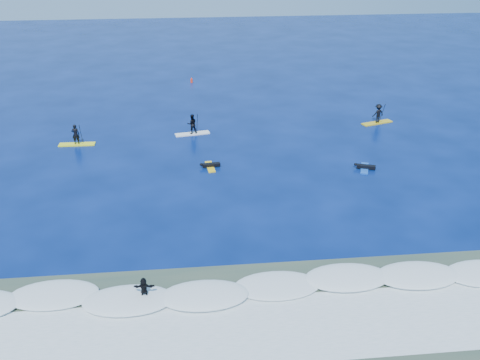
{
  "coord_description": "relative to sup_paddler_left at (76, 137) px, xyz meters",
  "views": [
    {
      "loc": [
        -3.42,
        -33.27,
        18.24
      ],
      "look_at": [
        0.23,
        2.51,
        0.6
      ],
      "focal_mm": 40.0,
      "sensor_mm": 36.0,
      "label": 1
    }
  ],
  "objects": [
    {
      "name": "wave_surfer",
      "position": [
        7.32,
        -22.65,
        0.06
      ],
      "size": [
        1.83,
        0.59,
        1.31
      ],
      "rotation": [
        0.0,
        0.0,
        -0.05
      ],
      "color": "white",
      "rests_on": "breaking_wave"
    },
    {
      "name": "breaking_wave",
      "position": [
        13.45,
        -22.36,
        -0.7
      ],
      "size": [
        40.0,
        6.0,
        0.3
      ],
      "primitive_type": "cube",
      "color": "white",
      "rests_on": "ground"
    },
    {
      "name": "sup_paddler_center",
      "position": [
        10.35,
        1.57,
        0.15
      ],
      "size": [
        3.32,
        1.38,
        2.26
      ],
      "rotation": [
        0.0,
        0.0,
        0.18
      ],
      "color": "white",
      "rests_on": "ground"
    },
    {
      "name": "prone_paddler_near",
      "position": [
        11.63,
        -6.04,
        -0.55
      ],
      "size": [
        1.69,
        2.17,
        0.44
      ],
      "rotation": [
        0.0,
        0.0,
        1.68
      ],
      "color": "yellow",
      "rests_on": "ground"
    },
    {
      "name": "ground",
      "position": [
        13.45,
        -12.36,
        -0.7
      ],
      "size": [
        160.0,
        160.0,
        0.0
      ],
      "primitive_type": "plane",
      "color": "#031549",
      "rests_on": "ground"
    },
    {
      "name": "whitewater",
      "position": [
        13.45,
        -25.36,
        -0.7
      ],
      "size": [
        34.0,
        5.0,
        0.02
      ],
      "primitive_type": "cube",
      "color": "silver",
      "rests_on": "ground"
    },
    {
      "name": "prone_paddler_far",
      "position": [
        24.07,
        -7.64,
        -0.54
      ],
      "size": [
        1.7,
        2.25,
        0.46
      ],
      "rotation": [
        0.0,
        0.0,
        1.23
      ],
      "color": "blue",
      "rests_on": "ground"
    },
    {
      "name": "shallow_water",
      "position": [
        13.45,
        -26.36,
        -0.69
      ],
      "size": [
        90.0,
        13.0,
        0.01
      ],
      "primitive_type": "cube",
      "color": "#334539",
      "rests_on": "ground"
    },
    {
      "name": "marker_buoy",
      "position": [
        10.65,
        19.16,
        -0.39
      ],
      "size": [
        0.29,
        0.29,
        0.7
      ],
      "rotation": [
        0.0,
        0.0,
        0.07
      ],
      "color": "#FB3416",
      "rests_on": "ground"
    },
    {
      "name": "sup_paddler_right",
      "position": [
        28.63,
        2.72,
        0.19
      ],
      "size": [
        3.34,
        1.76,
        2.28
      ],
      "rotation": [
        0.0,
        0.0,
        0.31
      ],
      "color": "gold",
      "rests_on": "ground"
    },
    {
      "name": "sup_paddler_left",
      "position": [
        0.0,
        0.0,
        0.0
      ],
      "size": [
        3.19,
        0.86,
        2.23
      ],
      "rotation": [
        0.0,
        0.0,
        -0.02
      ],
      "color": "#FFFE1B",
      "rests_on": "ground"
    }
  ]
}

